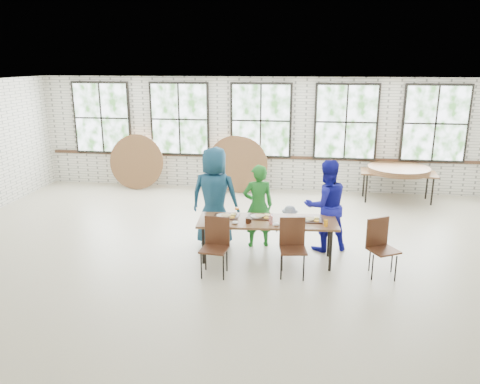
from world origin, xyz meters
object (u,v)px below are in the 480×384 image
Objects in this scene: dining_table at (267,223)px; chair_near_left at (216,241)px; chair_near_right at (293,242)px; storage_table at (398,174)px.

chair_near_left is (-0.80, -0.62, -0.13)m from dining_table.
chair_near_left is at bearing -146.11° from dining_table.
chair_near_right is 0.51× the size of storage_table.
storage_table is (2.47, 4.53, 0.13)m from chair_near_right.
dining_table is 2.58× the size of chair_near_right.
dining_table is 4.99m from storage_table.
chair_near_right is at bearing -113.32° from storage_table.
chair_near_right is (1.25, 0.15, 0.00)m from chair_near_left.
chair_near_left reaches higher than storage_table.
chair_near_right is 5.16m from storage_table.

